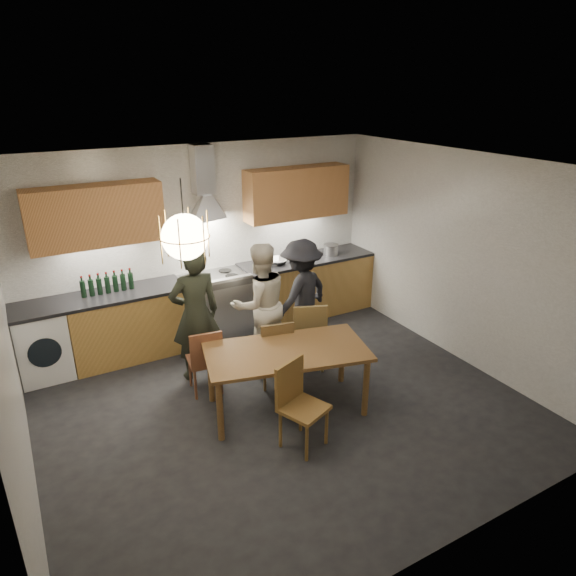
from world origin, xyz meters
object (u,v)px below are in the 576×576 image
dining_table (287,357)px  chair_back_left (205,358)px  person_left (195,314)px  wine_bottles (107,283)px  chair_front (297,399)px  mixing_bowl (278,261)px  person_right (301,294)px  stock_pot (331,250)px  person_mid (260,304)px

dining_table → chair_back_left: bearing=147.5°
person_left → wine_bottles: 1.25m
chair_front → mixing_bowl: mixing_bowl is taller
chair_back_left → chair_front: size_ratio=0.92×
dining_table → mixing_bowl: 2.25m
mixing_bowl → person_right: bearing=-96.6°
person_right → stock_pot: person_right is taller
person_left → chair_front: bearing=104.5°
stock_pot → wine_bottles: size_ratio=0.34×
chair_front → person_left: size_ratio=0.53×
stock_pot → person_mid: bearing=-151.3°
chair_back_left → person_left: (0.06, 0.42, 0.36)m
person_mid → stock_pot: (1.64, 0.90, 0.19)m
chair_front → stock_pot: bearing=29.2°
person_mid → mixing_bowl: (0.75, 0.93, 0.15)m
person_mid → stock_pot: size_ratio=7.20×
chair_back_left → wine_bottles: size_ratio=1.27×
mixing_bowl → dining_table: bearing=-115.9°
chair_front → person_mid: size_ratio=0.56×
person_right → dining_table: bearing=32.2°
chair_back_left → person_mid: (0.88, 0.38, 0.32)m
dining_table → person_left: size_ratio=1.13×
stock_pot → wine_bottles: bearing=178.4°
chair_front → mixing_bowl: bearing=43.9°
dining_table → stock_pot: stock_pot is taller
dining_table → chair_front: size_ratio=2.11×
person_mid → person_right: person_mid is taller
stock_pot → wine_bottles: 3.24m
chair_front → stock_pot: (2.05, 2.52, 0.47)m
person_left → wine_bottles: bearing=-50.0°
wine_bottles → chair_front: bearing=-65.6°
chair_back_left → mixing_bowl: bearing=-133.3°
chair_front → person_right: person_right is taller
chair_back_left → wine_bottles: wine_bottles is taller
stock_pot → wine_bottles: wine_bottles is taller
person_right → mixing_bowl: size_ratio=5.01×
dining_table → wine_bottles: wine_bottles is taller
dining_table → mixing_bowl: mixing_bowl is taller
dining_table → stock_pot: (1.86, 1.97, 0.34)m
mixing_bowl → wine_bottles: wine_bottles is taller
chair_front → mixing_bowl: (1.17, 2.56, 0.43)m
chair_back_left → person_right: 1.63m
person_right → chair_front: bearing=37.2°
chair_front → person_left: bearing=82.1°
chair_back_left → stock_pot: stock_pot is taller
person_right → stock_pot: bearing=-162.3°
chair_front → stock_pot: stock_pot is taller
dining_table → stock_pot: bearing=60.5°
dining_table → person_mid: bearing=92.2°
chair_front → person_mid: bearing=54.1°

